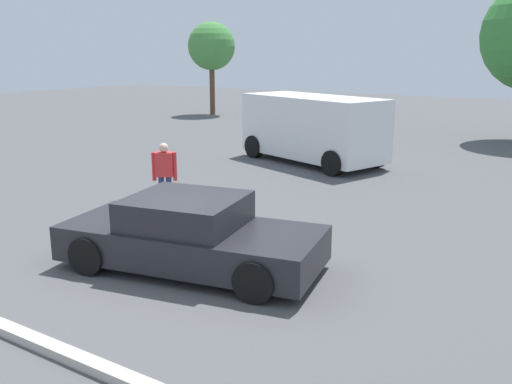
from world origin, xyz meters
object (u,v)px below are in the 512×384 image
Objects in this scene: van_white at (312,127)px; pedestrian at (165,171)px; dog at (231,209)px; sedan_foreground at (190,235)px.

van_white is 6.93m from pedestrian.
van_white reaches higher than pedestrian.
van_white is at bearing -155.02° from dog.
sedan_foreground is 7.20× the size of dog.
dog is at bearing 99.87° from sedan_foreground.
sedan_foreground is 9.79m from van_white.
sedan_foreground is at bearing 15.80° from pedestrian.
sedan_foreground is 2.96× the size of pedestrian.
pedestrian is at bearing -75.08° from dog.
pedestrian is (-0.26, -6.92, -0.25)m from van_white.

